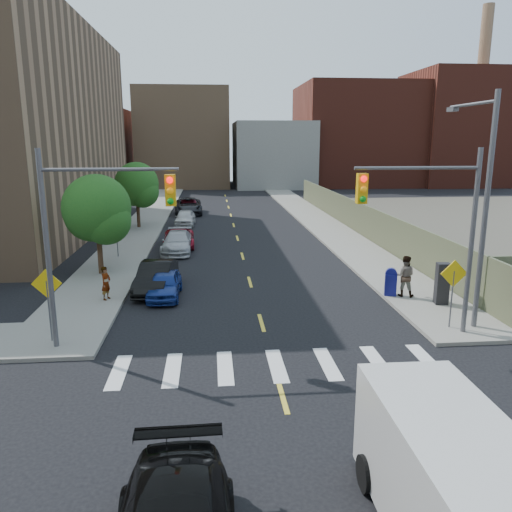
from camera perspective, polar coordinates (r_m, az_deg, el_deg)
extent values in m
plane|color=black|center=(13.34, 4.34, -19.82)|extent=(160.00, 160.00, 0.00)
cube|color=gray|center=(53.33, -11.44, 5.12)|extent=(3.50, 73.00, 0.15)
cube|color=gray|center=(53.90, 5.24, 5.40)|extent=(3.50, 73.00, 0.15)
cube|color=#5F6A4A|center=(41.15, 11.20, 4.48)|extent=(0.12, 44.00, 2.50)
cube|color=#592319|center=(83.48, -19.51, 11.52)|extent=(14.00, 18.00, 12.00)
cube|color=#8C6B4C|center=(83.13, -8.21, 13.15)|extent=(14.00, 16.00, 15.00)
cube|color=gray|center=(81.67, 1.83, 11.52)|extent=(12.00, 16.00, 10.00)
cube|color=#592319|center=(86.42, 11.19, 13.36)|extent=(18.00, 18.00, 16.00)
cube|color=#592319|center=(90.37, 21.65, 13.32)|extent=(14.00, 16.00, 18.00)
cylinder|color=#8C6B4C|center=(92.43, 24.22, 16.19)|extent=(1.80, 1.80, 28.00)
cylinder|color=#59595E|center=(18.30, -22.71, 0.26)|extent=(0.18, 0.18, 7.00)
cylinder|color=#59595E|center=(17.37, -16.35, 9.47)|extent=(4.50, 0.12, 0.12)
cube|color=#E5A50C|center=(17.16, -9.75, 7.42)|extent=(0.35, 0.30, 1.05)
cylinder|color=#59595E|center=(19.84, 23.39, 1.14)|extent=(0.18, 0.18, 7.00)
cylinder|color=#59595E|center=(18.52, 17.96, 9.55)|extent=(4.50, 0.12, 0.12)
cube|color=#E5A50C|center=(17.90, 12.00, 7.55)|extent=(0.35, 0.30, 1.05)
cylinder|color=#59595E|center=(20.45, 24.71, 4.19)|extent=(0.20, 0.20, 9.00)
cylinder|color=#59595E|center=(21.79, 23.51, 15.63)|extent=(0.12, 3.50, 0.12)
cube|color=#59595E|center=(23.21, 21.56, 15.33)|extent=(0.25, 0.60, 0.18)
cylinder|color=#59595E|center=(19.44, -22.53, -6.05)|extent=(0.06, 0.06, 2.40)
cube|color=yellow|center=(19.13, -22.82, -2.93)|extent=(1.06, 0.04, 1.06)
cylinder|color=#59595E|center=(20.68, 21.43, -4.83)|extent=(0.06, 0.06, 2.40)
cube|color=yellow|center=(20.39, 21.68, -1.88)|extent=(1.06, 0.04, 1.06)
cylinder|color=#59595E|center=(32.15, -15.59, 1.78)|extent=(0.06, 0.06, 2.40)
cube|color=yellow|center=(31.96, -15.71, 3.71)|extent=(1.06, 0.04, 1.06)
cylinder|color=#332114|center=(28.33, -17.40, 0.42)|extent=(0.28, 0.28, 2.64)
sphere|color=#144818|center=(27.92, -17.74, 5.23)|extent=(3.60, 3.60, 3.60)
sphere|color=#144818|center=(27.61, -16.77, 3.95)|extent=(2.64, 2.64, 2.64)
sphere|color=#144818|center=(28.45, -18.30, 4.47)|extent=(2.88, 2.88, 2.88)
cylinder|color=#332114|center=(42.88, -13.31, 4.81)|extent=(0.28, 0.28, 2.64)
sphere|color=#144818|center=(42.61, -13.48, 8.00)|extent=(3.60, 3.60, 3.60)
sphere|color=#144818|center=(42.30, -12.81, 7.18)|extent=(2.64, 2.64, 2.64)
sphere|color=#144818|center=(43.10, -13.90, 7.47)|extent=(2.88, 2.88, 2.88)
imported|color=navy|center=(23.88, -10.40, -3.23)|extent=(1.55, 3.67, 1.24)
imported|color=black|center=(24.86, -11.34, -2.37)|extent=(1.93, 4.50, 1.44)
imported|color=maroon|center=(34.94, -8.80, 2.02)|extent=(2.23, 4.53, 1.24)
imported|color=#AEB1B6|center=(33.27, -8.97, 1.57)|extent=(2.04, 4.76, 1.37)
imported|color=silver|center=(43.75, -8.11, 4.35)|extent=(1.81, 4.10, 1.37)
imported|color=#450D17|center=(51.58, -7.70, 5.69)|extent=(1.90, 4.36, 1.40)
imported|color=black|center=(50.76, -7.74, 5.68)|extent=(2.89, 5.80, 1.58)
cube|color=silver|center=(10.21, 21.86, -23.55)|extent=(2.14, 5.43, 2.29)
cube|color=black|center=(11.62, 17.34, -16.53)|extent=(1.94, 1.27, 0.94)
cylinder|color=black|center=(11.75, 12.63, -23.11)|extent=(0.30, 0.79, 0.79)
cylinder|color=black|center=(12.41, 22.05, -21.63)|extent=(0.30, 0.79, 0.79)
cube|color=navy|center=(24.16, 15.12, -3.18)|extent=(0.63, 0.54, 1.02)
cylinder|color=navy|center=(24.02, 15.20, -1.96)|extent=(0.57, 0.38, 0.52)
cube|color=black|center=(23.50, 20.50, -2.97)|extent=(0.60, 0.51, 1.85)
imported|color=gray|center=(23.65, -16.78, -2.98)|extent=(0.56, 0.66, 1.54)
imported|color=gray|center=(24.12, 16.63, -2.20)|extent=(1.14, 1.02, 1.92)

